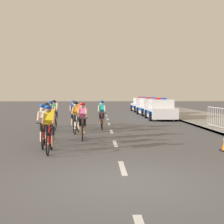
{
  "coord_description": "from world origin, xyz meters",
  "views": [
    {
      "loc": [
        -0.56,
        -6.7,
        1.85
      ],
      "look_at": [
        -0.06,
        7.05,
        1.1
      ],
      "focal_mm": 52.16,
      "sensor_mm": 36.0,
      "label": 1
    }
  ],
  "objects_px": {
    "cyclist_second": "(44,125)",
    "cyclist_third": "(49,122)",
    "cyclist_fourth": "(82,120)",
    "cyclist_eighth": "(55,113)",
    "police_car_nearest": "(161,110)",
    "cyclist_seventh": "(102,114)",
    "police_car_second": "(150,108)",
    "crowd_barrier_rear": "(215,118)",
    "cyclist_lead": "(49,128)",
    "cyclist_sixth": "(52,116)",
    "police_car_third": "(142,105)",
    "cyclist_ninth": "(74,114)",
    "cyclist_fifth": "(77,117)"
  },
  "relations": [
    {
      "from": "cyclist_second",
      "to": "cyclist_third",
      "type": "height_order",
      "value": "same"
    },
    {
      "from": "cyclist_fourth",
      "to": "cyclist_eighth",
      "type": "relative_size",
      "value": 1.0
    },
    {
      "from": "cyclist_second",
      "to": "police_car_nearest",
      "type": "height_order",
      "value": "police_car_nearest"
    },
    {
      "from": "cyclist_second",
      "to": "cyclist_seventh",
      "type": "relative_size",
      "value": 1.0
    },
    {
      "from": "police_car_nearest",
      "to": "police_car_second",
      "type": "bearing_deg",
      "value": 89.99
    },
    {
      "from": "cyclist_seventh",
      "to": "cyclist_eighth",
      "type": "distance_m",
      "value": 2.86
    },
    {
      "from": "cyclist_fourth",
      "to": "police_car_second",
      "type": "xyz_separation_m",
      "value": [
        5.17,
        15.3,
        -0.11
      ]
    },
    {
      "from": "police_car_nearest",
      "to": "crowd_barrier_rear",
      "type": "xyz_separation_m",
      "value": [
        1.45,
        -7.33,
        -0.03
      ]
    },
    {
      "from": "cyclist_seventh",
      "to": "crowd_barrier_rear",
      "type": "height_order",
      "value": "cyclist_seventh"
    },
    {
      "from": "cyclist_lead",
      "to": "cyclist_seventh",
      "type": "bearing_deg",
      "value": 76.53
    },
    {
      "from": "cyclist_second",
      "to": "cyclist_sixth",
      "type": "bearing_deg",
      "value": 94.73
    },
    {
      "from": "cyclist_eighth",
      "to": "police_car_nearest",
      "type": "distance_m",
      "value": 8.81
    },
    {
      "from": "police_car_nearest",
      "to": "police_car_second",
      "type": "height_order",
      "value": "same"
    },
    {
      "from": "cyclist_lead",
      "to": "police_car_third",
      "type": "distance_m",
      "value": 25.03
    },
    {
      "from": "cyclist_third",
      "to": "cyclist_seventh",
      "type": "distance_m",
      "value": 4.95
    },
    {
      "from": "cyclist_ninth",
      "to": "police_car_third",
      "type": "height_order",
      "value": "police_car_third"
    },
    {
      "from": "crowd_barrier_rear",
      "to": "cyclist_lead",
      "type": "bearing_deg",
      "value": -140.7
    },
    {
      "from": "cyclist_lead",
      "to": "police_car_nearest",
      "type": "relative_size",
      "value": 0.39
    },
    {
      "from": "cyclist_ninth",
      "to": "crowd_barrier_rear",
      "type": "xyz_separation_m",
      "value": [
        7.32,
        -1.11,
        -0.14
      ]
    },
    {
      "from": "cyclist_sixth",
      "to": "police_car_nearest",
      "type": "bearing_deg",
      "value": 48.73
    },
    {
      "from": "cyclist_lead",
      "to": "cyclist_third",
      "type": "bearing_deg",
      "value": 99.54
    },
    {
      "from": "cyclist_lead",
      "to": "cyclist_third",
      "type": "distance_m",
      "value": 2.54
    },
    {
      "from": "cyclist_eighth",
      "to": "cyclist_ninth",
      "type": "bearing_deg",
      "value": -37.89
    },
    {
      "from": "cyclist_seventh",
      "to": "crowd_barrier_rear",
      "type": "bearing_deg",
      "value": -8.42
    },
    {
      "from": "cyclist_fourth",
      "to": "cyclist_fifth",
      "type": "distance_m",
      "value": 2.13
    },
    {
      "from": "cyclist_lead",
      "to": "cyclist_sixth",
      "type": "xyz_separation_m",
      "value": [
        -0.75,
        5.72,
        0.0
      ]
    },
    {
      "from": "cyclist_ninth",
      "to": "cyclist_second",
      "type": "bearing_deg",
      "value": -95.04
    },
    {
      "from": "police_car_nearest",
      "to": "cyclist_fifth",
      "type": "bearing_deg",
      "value": -123.79
    },
    {
      "from": "police_car_second",
      "to": "police_car_nearest",
      "type": "bearing_deg",
      "value": -90.01
    },
    {
      "from": "cyclist_ninth",
      "to": "cyclist_third",
      "type": "bearing_deg",
      "value": -97.09
    },
    {
      "from": "cyclist_sixth",
      "to": "police_car_second",
      "type": "height_order",
      "value": "police_car_second"
    },
    {
      "from": "police_car_second",
      "to": "cyclist_sixth",
      "type": "bearing_deg",
      "value": -118.25
    },
    {
      "from": "cyclist_ninth",
      "to": "cyclist_eighth",
      "type": "bearing_deg",
      "value": 142.11
    },
    {
      "from": "cyclist_ninth",
      "to": "police_car_second",
      "type": "relative_size",
      "value": 0.39
    },
    {
      "from": "police_car_second",
      "to": "police_car_third",
      "type": "distance_m",
      "value": 5.92
    },
    {
      "from": "cyclist_lead",
      "to": "crowd_barrier_rear",
      "type": "relative_size",
      "value": 0.74
    },
    {
      "from": "cyclist_seventh",
      "to": "cyclist_ninth",
      "type": "relative_size",
      "value": 1.0
    },
    {
      "from": "cyclist_sixth",
      "to": "police_car_third",
      "type": "relative_size",
      "value": 0.39
    },
    {
      "from": "cyclist_seventh",
      "to": "police_car_nearest",
      "type": "height_order",
      "value": "police_car_nearest"
    },
    {
      "from": "cyclist_third",
      "to": "police_car_third",
      "type": "distance_m",
      "value": 22.72
    },
    {
      "from": "cyclist_eighth",
      "to": "police_car_third",
      "type": "distance_m",
      "value": 17.62
    },
    {
      "from": "cyclist_lead",
      "to": "police_car_nearest",
      "type": "bearing_deg",
      "value": 65.84
    },
    {
      "from": "cyclist_second",
      "to": "cyclist_sixth",
      "type": "distance_m",
      "value": 4.63
    },
    {
      "from": "crowd_barrier_rear",
      "to": "cyclist_ninth",
      "type": "bearing_deg",
      "value": 171.39
    },
    {
      "from": "cyclist_ninth",
      "to": "police_car_third",
      "type": "xyz_separation_m",
      "value": [
        5.87,
        17.05,
        -0.11
      ]
    },
    {
      "from": "cyclist_sixth",
      "to": "cyclist_eighth",
      "type": "xyz_separation_m",
      "value": [
        -0.2,
        2.39,
        0.0
      ]
    },
    {
      "from": "cyclist_fifth",
      "to": "police_car_third",
      "type": "height_order",
      "value": "police_car_third"
    },
    {
      "from": "cyclist_sixth",
      "to": "police_car_nearest",
      "type": "xyz_separation_m",
      "value": [
        6.79,
        7.74,
        -0.11
      ]
    },
    {
      "from": "cyclist_fourth",
      "to": "police_car_nearest",
      "type": "height_order",
      "value": "police_car_nearest"
    },
    {
      "from": "cyclist_ninth",
      "to": "cyclist_lead",
      "type": "bearing_deg",
      "value": -91.32
    }
  ]
}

